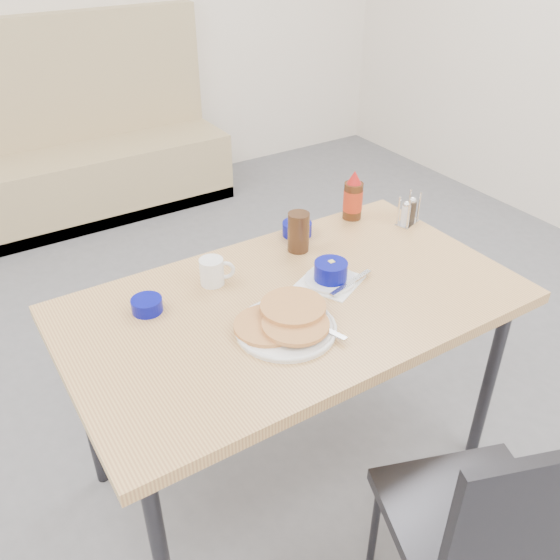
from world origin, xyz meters
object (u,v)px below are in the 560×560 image
booth_bench (78,162)px  pancake_plate (286,323)px  coffee_mug (213,271)px  diner_chair (495,530)px  condiment_caddy (408,213)px  amber_tumbler (298,232)px  syrup_bottle (353,198)px  grits_setting (331,274)px  butter_bowl (297,229)px  dining_table (294,315)px  creamer_bowl (147,305)px

booth_bench → pancake_plate: 2.68m
booth_bench → coffee_mug: booth_bench is taller
diner_chair → condiment_caddy: (0.59, 0.98, 0.27)m
diner_chair → amber_tumbler: size_ratio=6.57×
pancake_plate → syrup_bottle: 0.75m
grits_setting → condiment_caddy: condiment_caddy is taller
diner_chair → butter_bowl: bearing=100.4°
butter_bowl → condiment_caddy: size_ratio=0.92×
dining_table → pancake_plate: 0.17m
booth_bench → creamer_bowl: size_ratio=20.42×
dining_table → coffee_mug: bearing=128.2°
butter_bowl → coffee_mug: bearing=-162.7°
coffee_mug → condiment_caddy: condiment_caddy is taller
grits_setting → creamer_bowl: (-0.56, 0.17, -0.01)m
dining_table → condiment_caddy: bearing=16.6°
diner_chair → coffee_mug: bearing=122.1°
pancake_plate → butter_bowl: 0.57m
pancake_plate → amber_tumbler: size_ratio=2.06×
coffee_mug → creamer_bowl: 0.24m
condiment_caddy → dining_table: bearing=178.3°
booth_bench → syrup_bottle: size_ratio=9.90×
butter_bowl → amber_tumbler: bearing=-121.7°
coffee_mug → butter_bowl: (0.41, 0.13, -0.02)m
grits_setting → booth_bench: bearing=93.5°
pancake_plate → syrup_bottle: bearing=37.2°
pancake_plate → creamer_bowl: 0.42m
booth_bench → condiment_caddy: size_ratio=16.21×
coffee_mug → syrup_bottle: 0.67m
butter_bowl → creamer_bowl: bearing=-166.4°
amber_tumbler → condiment_caddy: (0.46, -0.05, -0.03)m
pancake_plate → diner_chair: bearing=-77.0°
dining_table → booth_bench: bearing=90.0°
diner_chair → pancake_plate: bearing=122.7°
pancake_plate → creamer_bowl: pancake_plate is taller
butter_bowl → condiment_caddy: bearing=-20.3°
dining_table → pancake_plate: pancake_plate is taller
diner_chair → pancake_plate: size_ratio=3.20×
grits_setting → condiment_caddy: 0.52m
diner_chair → butter_bowl: diner_chair is taller
creamer_bowl → condiment_caddy: (1.04, 0.01, 0.02)m
diner_chair → booth_bench: bearing=110.6°
butter_bowl → booth_bench: bearing=96.2°
creamer_bowl → syrup_bottle: (0.89, 0.16, 0.06)m
coffee_mug → creamer_bowl: size_ratio=1.18×
coffee_mug → amber_tumbler: size_ratio=0.78×
pancake_plate → coffee_mug: coffee_mug is taller
diner_chair → condiment_caddy: 1.17m
dining_table → grits_setting: grits_setting is taller
butter_bowl → amber_tumbler: size_ratio=0.76×
booth_bench → dining_table: 2.56m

